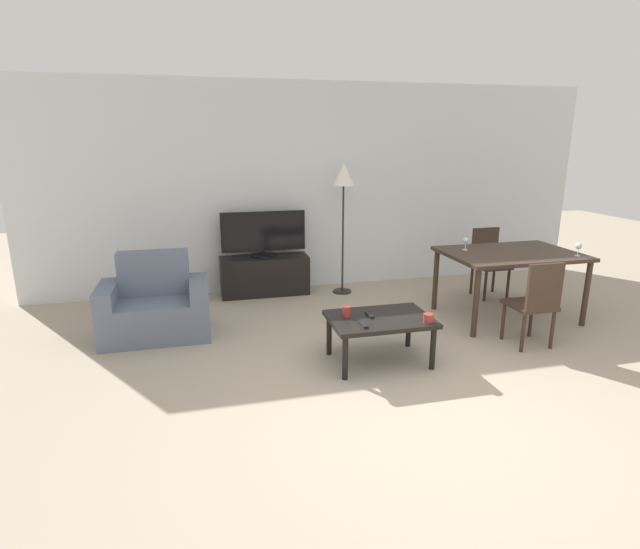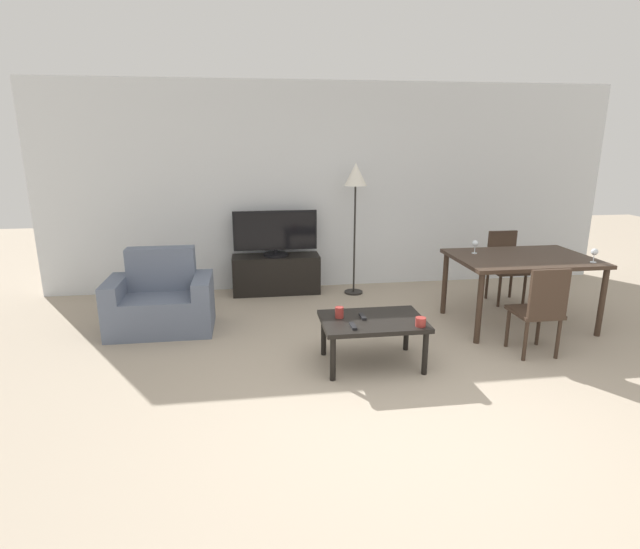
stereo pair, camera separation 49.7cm
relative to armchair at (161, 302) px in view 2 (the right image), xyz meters
The scene contains 16 objects.
ground_plane 3.03m from the armchair, 45.75° to the right, with size 18.00×18.00×0.00m, color tan.
wall_back 2.74m from the armchair, 33.95° to the left, with size 7.65×0.06×2.70m.
armchair is the anchor object (origin of this frame).
tv_stand 1.73m from the armchair, 41.75° to the left, with size 1.14×0.39×0.50m.
tv 1.80m from the armchair, 41.69° to the left, with size 1.08×0.32×0.59m.
coffee_table 2.33m from the armchair, 29.89° to the right, with size 0.92×0.64×0.43m.
dining_table 3.88m from the armchair, ahead, with size 1.45×1.02×0.77m.
dining_chair_near 3.79m from the armchair, 18.57° to the right, with size 0.40×0.40×0.87m.
dining_chair_far 4.12m from the armchair, ahead, with size 0.40×0.40×0.87m.
floor_lamp 2.75m from the armchair, 23.03° to the left, with size 0.28×0.28×1.70m.
remote_primary 2.24m from the armchair, 36.30° to the right, with size 0.04×0.15×0.02m.
remote_secondary 2.23m from the armchair, 29.70° to the right, with size 0.04×0.15×0.02m.
cup_white_near 2.76m from the armchair, 30.18° to the right, with size 0.09×0.09×0.08m.
cup_colored_far 2.05m from the armchair, 31.94° to the right, with size 0.08×0.08×0.10m.
wine_glass_left 4.51m from the armchair, ahead, with size 0.07×0.07×0.15m.
wine_glass_center 3.45m from the armchair, ahead, with size 0.07×0.07×0.15m.
Camera 2 is at (-1.14, -3.07, 1.99)m, focal length 28.00 mm.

